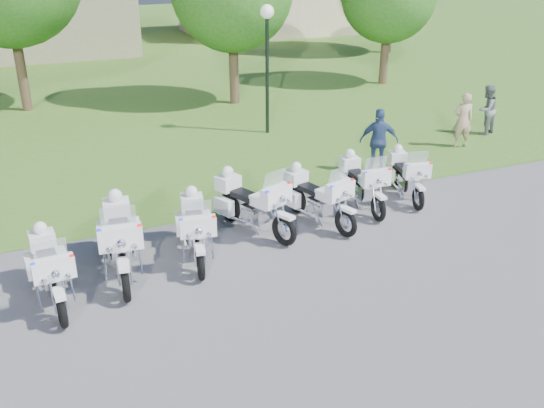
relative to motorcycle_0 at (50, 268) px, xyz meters
name	(u,v)px	position (x,y,z in m)	size (l,w,h in m)	color
ground	(336,262)	(5.38, -0.77, -0.64)	(100.00, 100.00, 0.00)	#5B5B61
grass_lawn	(115,50)	(5.38, 26.23, -0.63)	(100.00, 48.00, 0.01)	#3D6921
motorcycle_0	(50,268)	(0.00, 0.00, 0.00)	(0.84, 2.27, 1.52)	black
motorcycle_1	(120,238)	(1.34, 0.53, 0.09)	(1.02, 2.58, 1.74)	black
motorcycle_2	(195,227)	(2.85, 0.59, 0.01)	(1.03, 2.27, 1.54)	black
motorcycle_3	(251,202)	(4.31, 1.25, 0.04)	(1.38, 2.28, 1.62)	black
motorcycle_4	(316,196)	(5.84, 1.09, 0.01)	(1.16, 2.23, 1.54)	black
motorcycle_5	(361,182)	(7.26, 1.51, -0.01)	(0.82, 2.22, 1.49)	black
motorcycle_6	(406,174)	(8.60, 1.59, -0.05)	(0.98, 2.07, 1.41)	black
lamp_post	(267,38)	(7.43, 7.93, 2.48)	(0.44, 0.44, 4.12)	black
building_east	(271,0)	(16.38, 29.23, 1.43)	(11.44, 7.28, 4.10)	tan
bystander_a	(463,120)	(12.43, 4.23, 0.21)	(0.62, 0.41, 1.70)	tan
bystander_b	(486,110)	(14.03, 5.03, 0.18)	(0.79, 0.62, 1.63)	slate
bystander_c	(379,141)	(8.88, 3.35, 0.26)	(1.05, 0.44, 1.79)	navy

